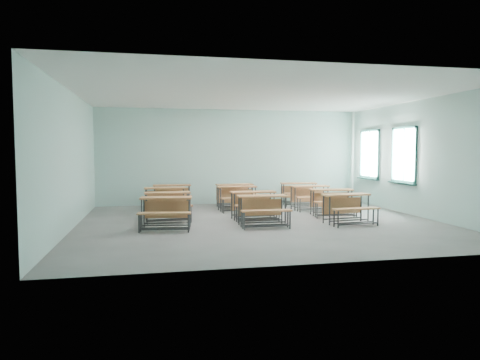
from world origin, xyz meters
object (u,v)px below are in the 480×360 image
at_px(desk_unit_r0c2, 348,204).
at_px(desk_unit_r2c0, 165,196).
at_px(desk_unit_r1c0, 168,202).
at_px(desk_unit_r0c0, 166,208).
at_px(desk_unit_r3c2, 299,190).
at_px(desk_unit_r1c1, 254,201).
at_px(desk_unit_r2c1, 238,194).
at_px(desk_unit_r3c0, 172,193).
at_px(desk_unit_r2c2, 311,194).
at_px(desk_unit_r1c2, 332,198).
at_px(desk_unit_r0c1, 263,206).
at_px(desk_unit_r3c1, 236,192).

relative_size(desk_unit_r0c2, desk_unit_r2c0, 1.03).
bearing_deg(desk_unit_r1c0, desk_unit_r0c0, -96.74).
distance_m(desk_unit_r2c0, desk_unit_r3c2, 4.54).
distance_m(desk_unit_r1c1, desk_unit_r2c1, 1.67).
distance_m(desk_unit_r2c1, desk_unit_r3c0, 2.14).
bearing_deg(desk_unit_r2c2, desk_unit_r1c2, -85.50).
bearing_deg(desk_unit_r3c0, desk_unit_r0c2, -40.60).
bearing_deg(desk_unit_r0c2, desk_unit_r0c1, 171.26).
xyz_separation_m(desk_unit_r0c0, desk_unit_r1c1, (2.32, 0.94, 0.00)).
height_order(desk_unit_r2c1, desk_unit_r3c1, same).
distance_m(desk_unit_r1c0, desk_unit_r2c2, 4.52).
relative_size(desk_unit_r2c2, desk_unit_r3c0, 1.01).
bearing_deg(desk_unit_r0c0, desk_unit_r0c1, 5.91).
xyz_separation_m(desk_unit_r1c0, desk_unit_r3c0, (0.21, 2.37, 0.00)).
bearing_deg(desk_unit_r2c2, desk_unit_r3c2, 85.56).
distance_m(desk_unit_r2c0, desk_unit_r2c1, 2.16).
bearing_deg(desk_unit_r1c0, desk_unit_r0c2, -20.30).
bearing_deg(desk_unit_r3c2, desk_unit_r3c0, -174.98).
height_order(desk_unit_r2c0, desk_unit_r2c2, same).
xyz_separation_m(desk_unit_r0c2, desk_unit_r3c1, (-2.14, 3.65, 0.00)).
bearing_deg(desk_unit_r3c0, desk_unit_r2c2, -14.56).
bearing_deg(desk_unit_r1c2, desk_unit_r1c1, -167.42).
height_order(desk_unit_r0c2, desk_unit_r3c0, same).
height_order(desk_unit_r0c0, desk_unit_r0c2, same).
xyz_separation_m(desk_unit_r1c1, desk_unit_r3c0, (-2.02, 2.64, 0.00)).
bearing_deg(desk_unit_r3c0, desk_unit_r1c0, -93.55).
bearing_deg(desk_unit_r0c2, desk_unit_r1c1, 146.44).
height_order(desk_unit_r1c2, desk_unit_r2c1, same).
relative_size(desk_unit_r1c1, desk_unit_r1c2, 0.95).
height_order(desk_unit_r2c0, desk_unit_r3c0, same).
relative_size(desk_unit_r0c1, desk_unit_r3c2, 0.96).
bearing_deg(desk_unit_r3c1, desk_unit_r1c0, -141.99).
distance_m(desk_unit_r2c2, desk_unit_r3c0, 4.33).
bearing_deg(desk_unit_r1c2, desk_unit_r0c2, -89.34).
xyz_separation_m(desk_unit_r0c1, desk_unit_r3c0, (-2.00, 3.65, 0.00)).
bearing_deg(desk_unit_r1c2, desk_unit_r3c1, 142.12).
xyz_separation_m(desk_unit_r0c0, desk_unit_r0c1, (2.30, -0.07, 0.00)).
relative_size(desk_unit_r0c1, desk_unit_r0c2, 0.96).
relative_size(desk_unit_r0c1, desk_unit_r2c2, 0.99).
relative_size(desk_unit_r2c1, desk_unit_r3c1, 0.96).
distance_m(desk_unit_r1c1, desk_unit_r3c0, 3.32).
bearing_deg(desk_unit_r1c2, desk_unit_r2c1, 155.99).
bearing_deg(desk_unit_r3c1, desk_unit_r0c2, -67.18).
relative_size(desk_unit_r1c0, desk_unit_r2c2, 1.00).
bearing_deg(desk_unit_r3c2, desk_unit_r0c2, -85.36).
relative_size(desk_unit_r0c2, desk_unit_r1c0, 1.03).
relative_size(desk_unit_r1c2, desk_unit_r3c2, 1.02).
xyz_separation_m(desk_unit_r1c0, desk_unit_r3c2, (4.41, 2.35, 0.00)).
height_order(desk_unit_r1c0, desk_unit_r3c1, same).
distance_m(desk_unit_r1c2, desk_unit_r2c1, 2.81).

